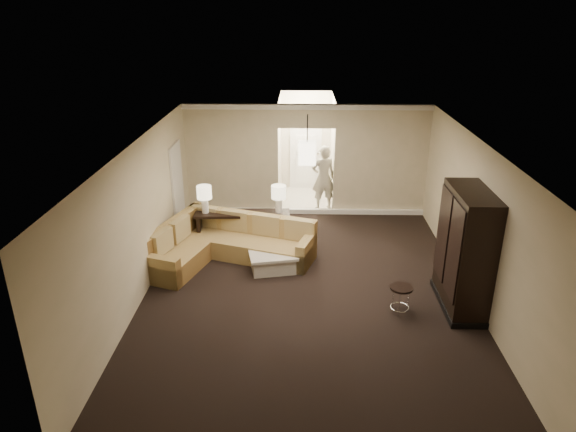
{
  "coord_description": "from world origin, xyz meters",
  "views": [
    {
      "loc": [
        -0.13,
        -8.31,
        4.97
      ],
      "look_at": [
        -0.38,
        1.2,
        1.05
      ],
      "focal_mm": 32.0,
      "sensor_mm": 36.0,
      "label": 1
    }
  ],
  "objects_px": {
    "armoire": "(465,253)",
    "drink_table": "(401,294)",
    "console_table": "(243,226)",
    "person": "(323,174)",
    "sectional_sofa": "(224,244)",
    "coffee_table": "(272,259)"
  },
  "relations": [
    {
      "from": "drink_table",
      "to": "person",
      "type": "relative_size",
      "value": 0.27
    },
    {
      "from": "coffee_table",
      "to": "console_table",
      "type": "height_order",
      "value": "console_table"
    },
    {
      "from": "armoire",
      "to": "person",
      "type": "bearing_deg",
      "value": 115.74
    },
    {
      "from": "sectional_sofa",
      "to": "coffee_table",
      "type": "xyz_separation_m",
      "value": [
        1.03,
        -0.33,
        -0.16
      ]
    },
    {
      "from": "drink_table",
      "to": "person",
      "type": "bearing_deg",
      "value": 103.38
    },
    {
      "from": "person",
      "to": "drink_table",
      "type": "bearing_deg",
      "value": 87.89
    },
    {
      "from": "armoire",
      "to": "person",
      "type": "height_order",
      "value": "armoire"
    },
    {
      "from": "sectional_sofa",
      "to": "console_table",
      "type": "distance_m",
      "value": 0.76
    },
    {
      "from": "sectional_sofa",
      "to": "drink_table",
      "type": "height_order",
      "value": "sectional_sofa"
    },
    {
      "from": "sectional_sofa",
      "to": "drink_table",
      "type": "bearing_deg",
      "value": -11.73
    },
    {
      "from": "armoire",
      "to": "drink_table",
      "type": "height_order",
      "value": "armoire"
    },
    {
      "from": "coffee_table",
      "to": "console_table",
      "type": "distance_m",
      "value": 1.25
    },
    {
      "from": "coffee_table",
      "to": "armoire",
      "type": "height_order",
      "value": "armoire"
    },
    {
      "from": "console_table",
      "to": "person",
      "type": "height_order",
      "value": "person"
    },
    {
      "from": "sectional_sofa",
      "to": "person",
      "type": "height_order",
      "value": "person"
    },
    {
      "from": "person",
      "to": "armoire",
      "type": "bearing_deg",
      "value": 100.26
    },
    {
      "from": "sectional_sofa",
      "to": "coffee_table",
      "type": "distance_m",
      "value": 1.09
    },
    {
      "from": "person",
      "to": "sectional_sofa",
      "type": "bearing_deg",
      "value": 38.21
    },
    {
      "from": "armoire",
      "to": "drink_table",
      "type": "relative_size",
      "value": 4.29
    },
    {
      "from": "console_table",
      "to": "armoire",
      "type": "height_order",
      "value": "armoire"
    },
    {
      "from": "armoire",
      "to": "drink_table",
      "type": "xyz_separation_m",
      "value": [
        -1.08,
        -0.25,
        -0.67
      ]
    },
    {
      "from": "sectional_sofa",
      "to": "drink_table",
      "type": "relative_size",
      "value": 6.91
    }
  ]
}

